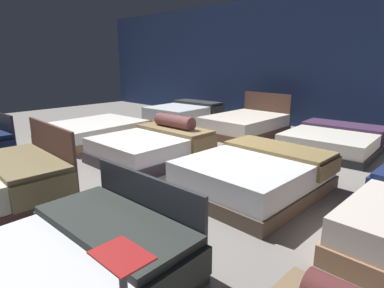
% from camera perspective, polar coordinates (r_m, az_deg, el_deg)
% --- Properties ---
extents(ground_plane, '(18.00, 18.00, 0.02)m').
position_cam_1_polar(ground_plane, '(5.34, 1.98, -5.02)').
color(ground_plane, gray).
extents(showroom_back_wall, '(18.00, 0.06, 3.50)m').
position_cam_1_polar(showroom_back_wall, '(9.02, 22.43, 13.37)').
color(showroom_back_wall, navy).
rests_on(showroom_back_wall, ground_plane).
extents(bed_2, '(1.69, 2.09, 0.75)m').
position_cam_1_polar(bed_2, '(2.86, -23.43, -20.45)').
color(bed_2, '#303239').
rests_on(bed_2, ground_plane).
extents(bed_4, '(1.74, 2.20, 0.42)m').
position_cam_1_polar(bed_4, '(7.67, -17.22, 2.13)').
color(bed_4, olive).
rests_on(bed_4, ground_plane).
extents(bed_5, '(1.66, 1.92, 0.77)m').
position_cam_1_polar(bed_5, '(5.96, -6.95, -0.35)').
color(bed_5, '#2F2830').
rests_on(bed_5, ground_plane).
extents(bed_6, '(1.65, 2.01, 0.55)m').
position_cam_1_polar(bed_6, '(4.54, 11.19, -5.37)').
color(bed_6, '#4F4034').
rests_on(bed_6, ground_plane).
extents(bed_8, '(1.66, 2.05, 0.58)m').
position_cam_1_polar(bed_8, '(9.48, -1.44, 5.41)').
color(bed_8, '#906948').
rests_on(bed_8, ground_plane).
extents(bed_9, '(1.50, 2.07, 0.96)m').
position_cam_1_polar(bed_9, '(8.04, 9.41, 3.41)').
color(bed_9, brown).
rests_on(bed_9, ground_plane).
extents(bed_10, '(1.78, 2.18, 0.45)m').
position_cam_1_polar(bed_10, '(7.20, 24.05, 0.66)').
color(bed_10, black).
rests_on(bed_10, ground_plane).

